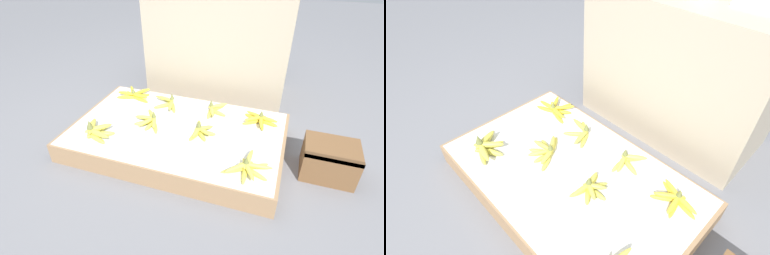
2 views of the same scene
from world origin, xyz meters
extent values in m
plane|color=slate|center=(0.00, 0.00, 0.00)|extent=(10.00, 10.00, 0.00)
cube|color=#997551|center=(0.00, 0.00, 0.06)|extent=(1.28, 0.79, 0.12)
cube|color=silver|center=(0.00, 0.00, 0.13)|extent=(1.24, 0.77, 0.00)
cube|color=tan|center=(0.04, 0.84, 0.41)|extent=(1.05, 0.54, 0.83)
ellipsoid|color=gold|center=(-0.40, -0.27, 0.14)|extent=(0.16, 0.09, 0.03)
ellipsoid|color=gold|center=(-0.39, -0.23, 0.14)|extent=(0.16, 0.10, 0.03)
ellipsoid|color=gold|center=(-0.43, -0.21, 0.14)|extent=(0.07, 0.16, 0.03)
ellipsoid|color=gold|center=(-0.48, -0.19, 0.14)|extent=(0.12, 0.15, 0.03)
ellipsoid|color=gold|center=(-0.38, -0.26, 0.18)|extent=(0.16, 0.06, 0.03)
ellipsoid|color=gold|center=(-0.41, -0.22, 0.18)|extent=(0.13, 0.14, 0.03)
ellipsoid|color=gold|center=(-0.46, -0.21, 0.18)|extent=(0.09, 0.16, 0.03)
cone|color=olive|center=(-0.44, -0.25, 0.22)|extent=(0.04, 0.04, 0.05)
ellipsoid|color=#DBCC4C|center=(-0.20, 0.06, 0.14)|extent=(0.09, 0.11, 0.02)
ellipsoid|color=#DBCC4C|center=(-0.21, 0.02, 0.14)|extent=(0.12, 0.05, 0.02)
ellipsoid|color=#DBCC4C|center=(-0.21, -0.03, 0.14)|extent=(0.12, 0.09, 0.02)
ellipsoid|color=#DBCC4C|center=(-0.16, -0.04, 0.14)|extent=(0.04, 0.12, 0.02)
ellipsoid|color=#DBCC4C|center=(-0.12, -0.06, 0.14)|extent=(0.08, 0.12, 0.02)
ellipsoid|color=#DBCC4C|center=(-0.19, 0.04, 0.17)|extent=(0.10, 0.11, 0.02)
ellipsoid|color=#DBCC4C|center=(-0.21, -0.01, 0.17)|extent=(0.12, 0.04, 0.02)
ellipsoid|color=#DBCC4C|center=(-0.18, -0.05, 0.17)|extent=(0.08, 0.12, 0.02)
ellipsoid|color=#DBCC4C|center=(-0.14, -0.04, 0.17)|extent=(0.07, 0.12, 0.02)
cone|color=olive|center=(-0.15, 0.00, 0.20)|extent=(0.03, 0.03, 0.04)
ellipsoid|color=gold|center=(0.13, -0.06, 0.14)|extent=(0.05, 0.12, 0.02)
ellipsoid|color=gold|center=(0.17, -0.05, 0.14)|extent=(0.09, 0.10, 0.02)
ellipsoid|color=gold|center=(0.19, -0.01, 0.14)|extent=(0.12, 0.03, 0.02)
ellipsoid|color=gold|center=(0.16, 0.02, 0.14)|extent=(0.07, 0.11, 0.02)
ellipsoid|color=gold|center=(0.13, 0.02, 0.14)|extent=(0.06, 0.12, 0.02)
ellipsoid|color=gold|center=(0.14, -0.05, 0.17)|extent=(0.03, 0.12, 0.02)
ellipsoid|color=gold|center=(0.17, -0.03, 0.17)|extent=(0.11, 0.07, 0.02)
ellipsoid|color=gold|center=(0.17, 0.00, 0.17)|extent=(0.11, 0.08, 0.02)
ellipsoid|color=gold|center=(0.13, 0.01, 0.17)|extent=(0.06, 0.12, 0.02)
cone|color=olive|center=(0.14, -0.01, 0.20)|extent=(0.03, 0.03, 0.04)
ellipsoid|color=yellow|center=(-0.37, 0.23, 0.14)|extent=(0.14, 0.06, 0.02)
ellipsoid|color=yellow|center=(-0.39, 0.28, 0.14)|extent=(0.12, 0.10, 0.02)
ellipsoid|color=yellow|center=(-0.42, 0.32, 0.14)|extent=(0.04, 0.14, 0.02)
ellipsoid|color=yellow|center=(-0.46, 0.27, 0.14)|extent=(0.12, 0.10, 0.02)
ellipsoid|color=yellow|center=(-0.48, 0.23, 0.14)|extent=(0.14, 0.07, 0.02)
ellipsoid|color=yellow|center=(-0.38, 0.24, 0.16)|extent=(0.14, 0.04, 0.02)
ellipsoid|color=yellow|center=(-0.39, 0.30, 0.16)|extent=(0.10, 0.13, 0.02)
ellipsoid|color=yellow|center=(-0.46, 0.30, 0.16)|extent=(0.10, 0.12, 0.02)
ellipsoid|color=yellow|center=(-0.48, 0.25, 0.16)|extent=(0.14, 0.03, 0.02)
cone|color=olive|center=(-0.43, 0.25, 0.20)|extent=(0.03, 0.03, 0.04)
ellipsoid|color=gold|center=(-0.17, 0.27, 0.14)|extent=(0.14, 0.10, 0.03)
ellipsoid|color=gold|center=(-0.18, 0.20, 0.14)|extent=(0.13, 0.12, 0.03)
ellipsoid|color=gold|center=(-0.11, 0.21, 0.14)|extent=(0.09, 0.14, 0.03)
ellipsoid|color=gold|center=(-0.19, 0.26, 0.17)|extent=(0.15, 0.05, 0.03)
ellipsoid|color=gold|center=(-0.12, 0.19, 0.17)|extent=(0.06, 0.15, 0.03)
cone|color=olive|center=(-0.13, 0.25, 0.20)|extent=(0.03, 0.03, 0.04)
ellipsoid|color=#DBCC4C|center=(0.15, 0.21, 0.14)|extent=(0.04, 0.14, 0.02)
ellipsoid|color=#DBCC4C|center=(0.19, 0.24, 0.14)|extent=(0.14, 0.07, 0.02)
ellipsoid|color=#DBCC4C|center=(0.17, 0.29, 0.14)|extent=(0.10, 0.12, 0.02)
ellipsoid|color=#DBCC4C|center=(0.16, 0.21, 0.17)|extent=(0.07, 0.13, 0.02)
ellipsoid|color=#DBCC4C|center=(0.18, 0.28, 0.17)|extent=(0.12, 0.10, 0.02)
cone|color=olive|center=(0.14, 0.25, 0.20)|extent=(0.03, 0.03, 0.04)
ellipsoid|color=gold|center=(0.43, 0.25, 0.14)|extent=(0.15, 0.08, 0.02)
ellipsoid|color=gold|center=(0.43, 0.20, 0.14)|extent=(0.13, 0.11, 0.02)
ellipsoid|color=gold|center=(0.48, 0.19, 0.14)|extent=(0.06, 0.15, 0.02)
ellipsoid|color=gold|center=(0.51, 0.22, 0.14)|extent=(0.15, 0.06, 0.02)
ellipsoid|color=gold|center=(0.44, 0.24, 0.16)|extent=(0.14, 0.08, 0.02)
ellipsoid|color=gold|center=(0.44, 0.21, 0.16)|extent=(0.13, 0.10, 0.02)
ellipsoid|color=gold|center=(0.48, 0.19, 0.16)|extent=(0.04, 0.15, 0.02)
ellipsoid|color=gold|center=(0.50, 0.22, 0.16)|extent=(0.15, 0.05, 0.02)
cone|color=olive|center=(0.47, 0.23, 0.20)|extent=(0.03, 0.03, 0.04)
camera|label=1|loc=(0.58, -1.40, 1.16)|focal=28.00mm
camera|label=2|loc=(0.75, -0.66, 1.28)|focal=28.00mm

